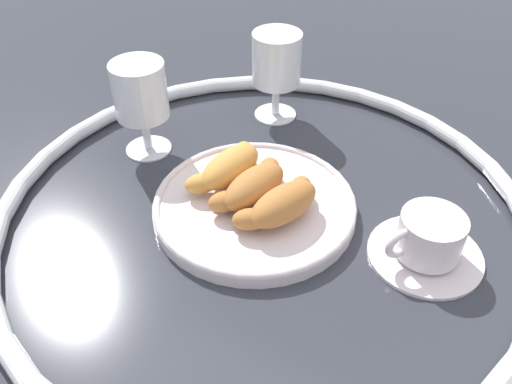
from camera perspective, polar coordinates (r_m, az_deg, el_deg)
ground_plane at (r=0.70m, az=0.77°, el=-2.41°), size 2.20×2.20×0.00m
table_chrome_rim at (r=0.69m, az=0.78°, el=-1.67°), size 0.68×0.68×0.02m
pastry_plate at (r=0.70m, az=0.00°, el=-1.18°), size 0.26×0.26×0.02m
croissant_large at (r=0.65m, az=2.75°, el=-1.26°), size 0.13×0.09×0.04m
croissant_small at (r=0.68m, az=-0.20°, el=0.78°), size 0.13×0.08×0.04m
croissant_extra at (r=0.71m, az=-2.90°, el=2.66°), size 0.14×0.08×0.04m
coffee_cup_near at (r=0.66m, az=17.72°, el=-4.94°), size 0.14×0.14×0.06m
juice_glass_left at (r=0.78m, az=-12.13°, el=10.12°), size 0.08×0.08×0.14m
juice_glass_right at (r=0.85m, az=2.19°, el=13.47°), size 0.08×0.08×0.14m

